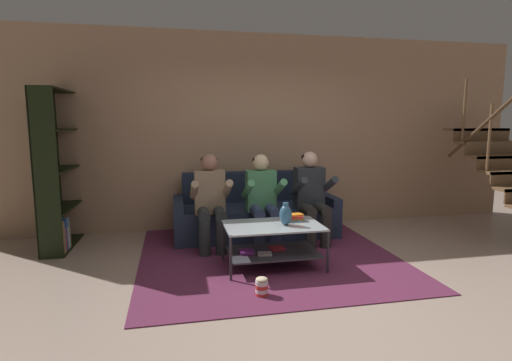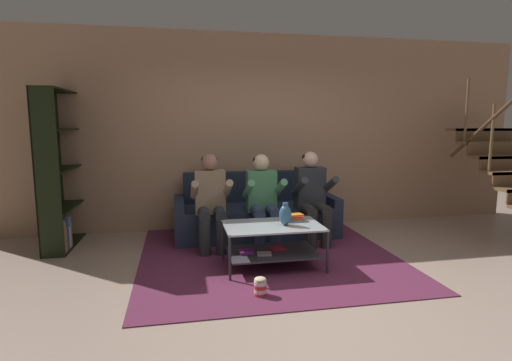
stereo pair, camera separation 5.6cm
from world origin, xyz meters
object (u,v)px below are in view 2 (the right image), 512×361
at_px(person_seated_left, 211,198).
at_px(bookshelf, 56,182).
at_px(popcorn_tub, 260,287).
at_px(person_seated_right, 312,194).
at_px(coffee_table, 272,239).
at_px(book_stack, 292,217).
at_px(couch, 255,215).
at_px(vase, 285,215).
at_px(person_seated_middle, 263,197).

xyz_separation_m(person_seated_left, bookshelf, (-1.92, 0.47, 0.18)).
bearing_deg(popcorn_tub, person_seated_right, 56.04).
bearing_deg(bookshelf, coffee_table, -26.46).
bearing_deg(person_seated_left, person_seated_right, 0.04).
bearing_deg(book_stack, person_seated_left, 143.26).
height_order(couch, vase, couch).
bearing_deg(book_stack, coffee_table, -154.23).
bearing_deg(person_seated_right, person_seated_middle, -179.80).
height_order(person_seated_right, popcorn_tub, person_seated_right).
relative_size(person_seated_right, popcorn_tub, 6.63).
xyz_separation_m(book_stack, bookshelf, (-2.80, 1.12, 0.32)).
height_order(bookshelf, popcorn_tub, bookshelf).
bearing_deg(person_seated_right, vase, -125.82).
xyz_separation_m(person_seated_middle, popcorn_tub, (-0.35, -1.51, -0.56)).
height_order(person_seated_left, person_seated_right, person_seated_right).
distance_m(vase, bookshelf, 2.97).
xyz_separation_m(person_seated_left, book_stack, (0.88, -0.65, -0.14)).
height_order(coffee_table, vase, vase).
bearing_deg(vase, person_seated_middle, 95.03).
height_order(couch, coffee_table, couch).
relative_size(person_seated_middle, vase, 4.74).
height_order(person_seated_middle, popcorn_tub, person_seated_middle).
distance_m(coffee_table, popcorn_tub, 0.81).
bearing_deg(bookshelf, couch, 0.91).
xyz_separation_m(coffee_table, book_stack, (0.27, 0.13, 0.20)).
xyz_separation_m(vase, book_stack, (0.13, 0.17, -0.08)).
bearing_deg(couch, person_seated_right, -37.30).
distance_m(couch, person_seated_right, 0.92).
distance_m(person_seated_middle, coffee_table, 0.85).
xyz_separation_m(couch, person_seated_left, (-0.67, -0.51, 0.36)).
distance_m(person_seated_middle, vase, 0.83).
height_order(couch, person_seated_middle, person_seated_middle).
height_order(person_seated_middle, vase, person_seated_middle).
xyz_separation_m(person_seated_middle, vase, (0.07, -0.83, -0.05)).
bearing_deg(bookshelf, person_seated_left, -13.77).
bearing_deg(popcorn_tub, couch, 80.22).
height_order(couch, book_stack, couch).
bearing_deg(person_seated_middle, bookshelf, 169.68).
distance_m(vase, popcorn_tub, 0.95).
bearing_deg(book_stack, person_seated_right, 54.68).
height_order(person_seated_right, vase, person_seated_right).
relative_size(person_seated_right, bookshelf, 0.60).
distance_m(person_seated_middle, popcorn_tub, 1.65).
bearing_deg(vase, couch, 93.11).
bearing_deg(vase, person_seated_left, 131.93).
height_order(person_seated_middle, person_seated_right, person_seated_right).
relative_size(person_seated_middle, popcorn_tub, 6.49).
bearing_deg(bookshelf, book_stack, -21.91).
bearing_deg(book_stack, person_seated_middle, 107.52).
bearing_deg(popcorn_tub, bookshelf, 138.50).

